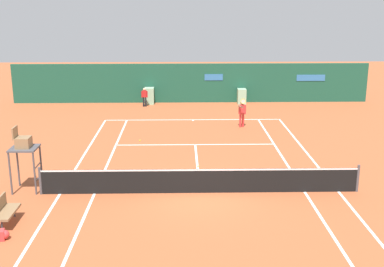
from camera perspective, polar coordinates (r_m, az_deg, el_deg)
The scene contains 9 objects.
ground_plane at distance 19.41m, azimuth 0.87°, elevation -6.21°, with size 80.00×80.00×0.01m.
tennis_net at distance 18.69m, azimuth 0.94°, elevation -5.41°, with size 12.10×0.10×1.07m.
sponsor_back_wall at distance 34.93m, azimuth -0.10°, elevation 5.77°, with size 25.00×1.02×2.74m.
umpire_chair at distance 19.62m, azimuth -18.88°, elevation -1.54°, with size 1.00×1.00×2.52m.
player_bench at distance 17.31m, azimuth -20.89°, elevation -8.22°, with size 0.54×1.32×0.88m.
player_on_baseline at distance 28.23m, azimuth 5.81°, elevation 2.56°, with size 0.48×0.77×1.77m.
ball_kid_centre_post at distance 33.75m, azimuth -5.51°, elevation 4.35°, with size 0.43×0.18×1.29m.
tennis_ball_mid_court at distance 25.68m, azimuth -6.03°, elevation -0.79°, with size 0.07×0.07×0.07m, color #CCE033.
tennis_ball_near_service_line at distance 21.65m, azimuth 0.67°, elevation -3.80°, with size 0.07×0.07×0.07m, color #CCE033.
Camera 1 is at (-0.70, -17.46, 7.13)m, focal length 46.16 mm.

